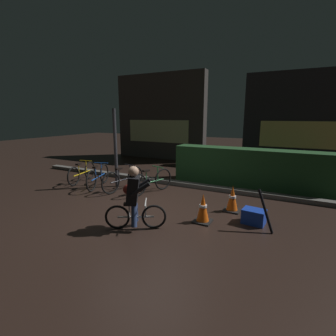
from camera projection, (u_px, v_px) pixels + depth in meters
ground_plane at (149, 209)px, 5.83m from camera, size 40.00×40.00×0.00m
sidewalk_curb at (186, 184)px, 7.73m from camera, size 12.00×0.24×0.12m
hedge_row at (251, 168)px, 7.60m from camera, size 4.80×0.70×1.17m
storefront_left at (160, 117)px, 12.50m from camera, size 4.78×0.54×4.21m
storefront_right at (306, 120)px, 10.23m from camera, size 4.92×0.54×3.98m
street_post at (116, 149)px, 7.47m from camera, size 0.10×0.10×2.37m
parked_bike_leftmost at (82, 173)px, 8.13m from camera, size 0.46×1.48×0.69m
parked_bike_left_mid at (98, 177)px, 7.57m from camera, size 0.57×1.51×0.72m
parked_bike_center_left at (124, 179)px, 7.25m from camera, size 0.46×1.57×0.73m
parked_bike_center_right at (151, 182)px, 6.99m from camera, size 0.58×1.52×0.73m
traffic_cone_near at (203, 208)px, 5.07m from camera, size 0.36×0.36×0.61m
traffic_cone_far at (232, 199)px, 5.66m from camera, size 0.36×0.36×0.60m
blue_crate at (254, 216)px, 5.02m from camera, size 0.47×0.37×0.30m
cyclist at (134, 197)px, 4.72m from camera, size 1.06×0.61×1.25m
closed_umbrella at (265, 211)px, 4.65m from camera, size 0.37×0.19×0.80m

